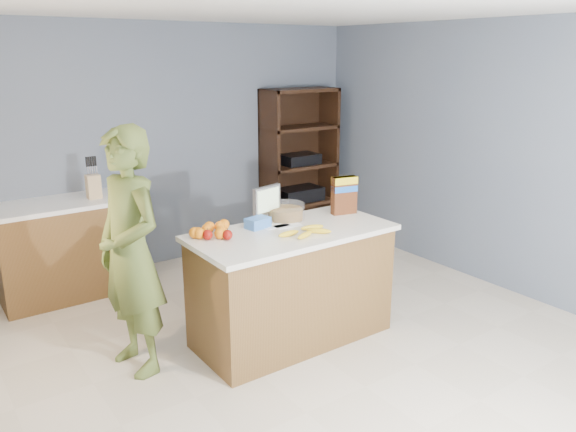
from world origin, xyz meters
TOP-DOWN VIEW (x-y plane):
  - floor at (0.00, 0.00)m, footprint 4.50×5.00m
  - walls at (0.00, 0.00)m, footprint 4.52×5.02m
  - counter_peninsula at (0.00, 0.30)m, footprint 1.56×0.76m
  - back_cabinet at (-1.20, 2.20)m, footprint 1.24×0.62m
  - shelving_unit at (1.55, 2.35)m, footprint 0.90×0.40m
  - person at (-1.15, 0.60)m, footprint 0.52×0.70m
  - knife_block at (-0.92, 2.14)m, footprint 0.12×0.10m
  - envelopes at (-0.00, 0.43)m, footprint 0.31×0.17m
  - bananas at (0.03, 0.16)m, footprint 0.42×0.22m
  - apples at (-0.57, 0.42)m, footprint 0.19×0.16m
  - oranges at (-0.56, 0.54)m, footprint 0.36×0.27m
  - blue_carton at (-0.18, 0.50)m, footprint 0.20×0.15m
  - salad_bowl at (0.13, 0.57)m, footprint 0.30×0.30m
  - tv at (-0.02, 0.62)m, footprint 0.28×0.12m
  - cereal_box at (0.62, 0.42)m, footprint 0.22×0.12m

SIDE VIEW (x-z plane):
  - floor at x=0.00m, z-range -0.01..0.01m
  - counter_peninsula at x=0.00m, z-range -0.03..0.87m
  - back_cabinet at x=-1.20m, z-range 0.00..0.90m
  - shelving_unit at x=1.55m, z-range -0.04..1.76m
  - person at x=-1.15m, z-range 0.00..1.75m
  - envelopes at x=0.00m, z-range 0.90..0.90m
  - bananas at x=0.03m, z-range 0.90..0.94m
  - apples at x=-0.57m, z-range 0.90..0.97m
  - blue_carton at x=-0.18m, z-range 0.90..0.98m
  - oranges at x=-0.56m, z-range 0.90..0.98m
  - salad_bowl at x=0.13m, z-range 0.89..1.02m
  - knife_block at x=-0.92m, z-range 0.86..1.17m
  - tv at x=-0.02m, z-range 0.92..1.20m
  - cereal_box at x=0.62m, z-range 0.93..1.24m
  - walls at x=0.00m, z-range 0.40..2.91m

